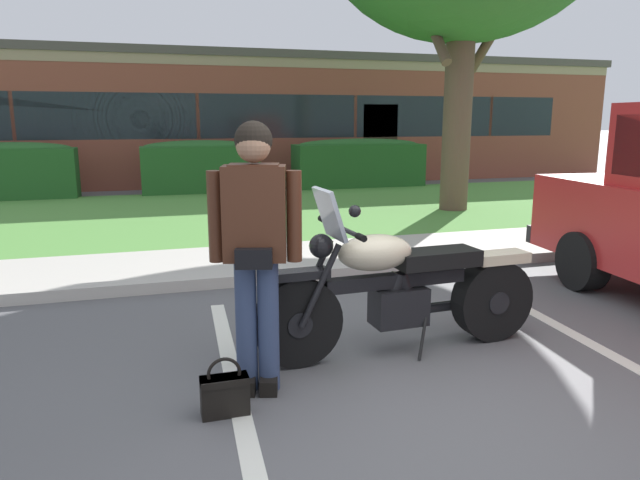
{
  "coord_description": "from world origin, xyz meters",
  "views": [
    {
      "loc": [
        -1.73,
        -2.88,
        1.71
      ],
      "look_at": [
        -0.52,
        1.09,
        0.85
      ],
      "focal_mm": 32.72,
      "sensor_mm": 36.0,
      "label": 1
    }
  ],
  "objects": [
    {
      "name": "brick_building",
      "position": [
        -0.35,
        16.12,
        1.72
      ],
      "size": [
        24.6,
        8.25,
        3.44
      ],
      "color": "brown",
      "rests_on": "ground"
    },
    {
      "name": "hedge_center_right",
      "position": [
        3.43,
        10.81,
        0.65
      ],
      "size": [
        3.26,
        0.9,
        1.24
      ],
      "color": "#235623",
      "rests_on": "ground"
    },
    {
      "name": "stall_stripe_1",
      "position": [
        1.5,
        0.2,
        0.0
      ],
      "size": [
        0.37,
        4.4,
        0.01
      ],
      "primitive_type": "cube",
      "rotation": [
        0.0,
        0.0,
        -0.06
      ],
      "color": "silver",
      "rests_on": "ground"
    },
    {
      "name": "handbag",
      "position": [
        -1.35,
        0.31,
        0.14
      ],
      "size": [
        0.28,
        0.13,
        0.36
      ],
      "color": "black",
      "rests_on": "ground"
    },
    {
      "name": "rider_person",
      "position": [
        -1.09,
        0.59,
        0.99
      ],
      "size": [
        0.56,
        0.36,
        1.7
      ],
      "color": "black",
      "rests_on": "ground"
    },
    {
      "name": "hedge_left",
      "position": [
        -4.35,
        10.81,
        0.65
      ],
      "size": [
        2.51,
        0.9,
        1.24
      ],
      "color": "#235623",
      "rests_on": "ground"
    },
    {
      "name": "curb_strip",
      "position": [
        0.0,
        3.03,
        0.06
      ],
      "size": [
        60.0,
        0.2,
        0.12
      ],
      "primitive_type": "cube",
      "color": "#B7B2A8",
      "rests_on": "ground"
    },
    {
      "name": "grass_lawn",
      "position": [
        0.0,
        7.65,
        0.03
      ],
      "size": [
        60.0,
        6.04,
        0.06
      ],
      "primitive_type": "cube",
      "color": "#518E3D",
      "rests_on": "ground"
    },
    {
      "name": "motorcycle",
      "position": [
        0.12,
        0.9,
        0.49
      ],
      "size": [
        2.24,
        0.82,
        1.26
      ],
      "color": "black",
      "rests_on": "ground"
    },
    {
      "name": "stall_stripe_0",
      "position": [
        -1.26,
        0.2,
        0.0
      ],
      "size": [
        0.37,
        4.4,
        0.01
      ],
      "primitive_type": "cube",
      "rotation": [
        0.0,
        0.0,
        -0.06
      ],
      "color": "silver",
      "rests_on": "ground"
    },
    {
      "name": "concrete_walk",
      "position": [
        0.0,
        3.88,
        0.04
      ],
      "size": [
        60.0,
        1.5,
        0.08
      ],
      "primitive_type": "cube",
      "color": "#B7B2A8",
      "rests_on": "ground"
    },
    {
      "name": "ground_plane",
      "position": [
        0.0,
        0.0,
        0.0
      ],
      "size": [
        140.0,
        140.0,
        0.0
      ],
      "primitive_type": "plane",
      "color": "#565659"
    },
    {
      "name": "hedge_center_left",
      "position": [
        -0.46,
        10.81,
        0.65
      ],
      "size": [
        2.64,
        0.9,
        1.24
      ],
      "color": "#235623",
      "rests_on": "ground"
    }
  ]
}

